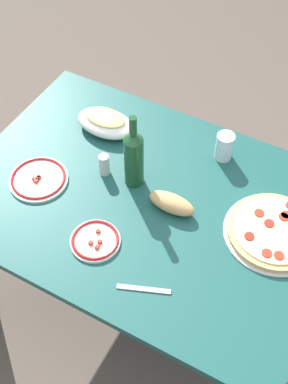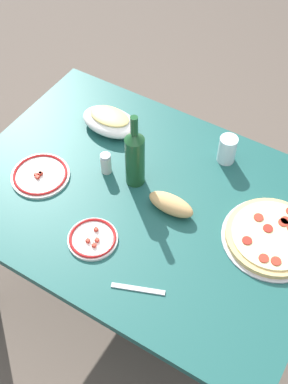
{
  "view_description": "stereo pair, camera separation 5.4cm",
  "coord_description": "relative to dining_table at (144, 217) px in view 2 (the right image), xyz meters",
  "views": [
    {
      "loc": [
        0.52,
        -0.96,
        2.15
      ],
      "look_at": [
        0.0,
        0.0,
        0.78
      ],
      "focal_mm": 46.71,
      "sensor_mm": 36.0,
      "label": 1
    },
    {
      "loc": [
        0.57,
        -0.94,
        2.15
      ],
      "look_at": [
        0.0,
        0.0,
        0.78
      ],
      "focal_mm": 46.71,
      "sensor_mm": 36.0,
      "label": 2
    }
  ],
  "objects": [
    {
      "name": "ground_plane",
      "position": [
        0.0,
        0.0,
        -0.63
      ],
      "size": [
        8.0,
        8.0,
        0.0
      ],
      "primitive_type": "plane",
      "color": "brown",
      "rests_on": "ground"
    },
    {
      "name": "dining_table",
      "position": [
        0.0,
        0.0,
        0.0
      ],
      "size": [
        1.31,
        0.93,
        0.75
      ],
      "color": "#194C47",
      "rests_on": "ground"
    },
    {
      "name": "pepperoni_pizza",
      "position": [
        0.46,
        0.07,
        0.13
      ],
      "size": [
        0.34,
        0.34,
        0.03
      ],
      "color": "#B7B7BC",
      "rests_on": "dining_table"
    },
    {
      "name": "baked_pasta_dish",
      "position": [
        -0.3,
        0.23,
        0.16
      ],
      "size": [
        0.24,
        0.15,
        0.08
      ],
      "color": "white",
      "rests_on": "dining_table"
    },
    {
      "name": "wine_bottle",
      "position": [
        -0.07,
        0.05,
        0.25
      ],
      "size": [
        0.07,
        0.07,
        0.31
      ],
      "color": "#194723",
      "rests_on": "dining_table"
    },
    {
      "name": "water_glass",
      "position": [
        0.17,
        0.32,
        0.17
      ],
      "size": [
        0.07,
        0.07,
        0.11
      ],
      "primitive_type": "cylinder",
      "color": "silver",
      "rests_on": "dining_table"
    },
    {
      "name": "side_plate_near",
      "position": [
        -0.05,
        -0.24,
        0.13
      ],
      "size": [
        0.17,
        0.17,
        0.02
      ],
      "color": "white",
      "rests_on": "dining_table"
    },
    {
      "name": "side_plate_far",
      "position": [
        -0.38,
        -0.11,
        0.13
      ],
      "size": [
        0.22,
        0.22,
        0.02
      ],
      "color": "white",
      "rests_on": "dining_table"
    },
    {
      "name": "bread_loaf",
      "position": [
        0.11,
        -0.0,
        0.15
      ],
      "size": [
        0.17,
        0.07,
        0.06
      ],
      "primitive_type": "ellipsoid",
      "color": "tan",
      "rests_on": "dining_table"
    },
    {
      "name": "spice_shaker",
      "position": [
        -0.18,
        0.03,
        0.16
      ],
      "size": [
        0.04,
        0.04,
        0.09
      ],
      "color": "silver",
      "rests_on": "dining_table"
    },
    {
      "name": "fork_right",
      "position": [
        0.17,
        -0.32,
        0.12
      ],
      "size": [
        0.16,
        0.08,
        0.0
      ],
      "primitive_type": "cube",
      "rotation": [
        0.0,
        0.0,
        0.38
      ],
      "color": "#B7B7BC",
      "rests_on": "dining_table"
    }
  ]
}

